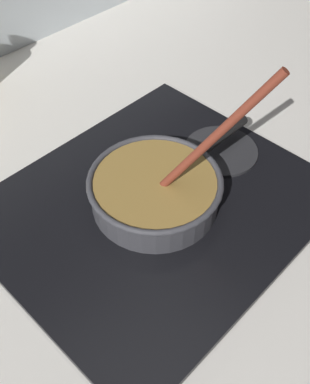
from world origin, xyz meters
TOP-DOWN VIEW (x-y plane):
  - ground at (0.00, 0.00)m, footprint 2.40×1.60m
  - hob_plate at (0.07, 0.15)m, footprint 0.56×0.48m
  - burner_ring at (0.07, 0.15)m, footprint 0.18×0.18m
  - spare_burner at (0.25, 0.15)m, footprint 0.14×0.14m
  - cooking_pan at (0.07, 0.15)m, footprint 0.36×0.26m

SIDE VIEW (x-z plane):
  - ground at x=0.00m, z-range -0.04..0.00m
  - hob_plate at x=0.07m, z-range 0.00..0.01m
  - spare_burner at x=0.25m, z-range 0.01..0.02m
  - burner_ring at x=0.07m, z-range 0.01..0.02m
  - cooking_pan at x=0.07m, z-range -0.10..0.19m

